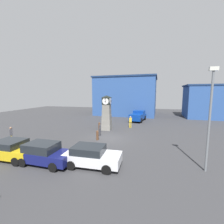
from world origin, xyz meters
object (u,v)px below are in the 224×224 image
clock_tower (107,114)px  street_lamp_near_road (210,113)px  pickup_truck (138,116)px  bollard_near_tower (99,126)px  bollard_far_row (100,132)px  bollard_end_row (97,135)px  pedestrian_near_bench (130,121)px  pedestrian_crossing_lot (11,134)px  bollard_mid_row (100,129)px  car_navy_sedan (12,149)px  car_near_tower (44,153)px  car_by_building (92,156)px

clock_tower → street_lamp_near_road: street_lamp_near_road is taller
pickup_truck → street_lamp_near_road: street_lamp_near_road is taller
bollard_near_tower → bollard_far_row: 2.65m
bollard_end_row → pedestrian_near_bench: (2.83, 6.73, 0.45)m
pedestrian_crossing_lot → street_lamp_near_road: (17.51, -1.47, 2.91)m
pickup_truck → bollard_mid_row: bearing=-113.6°
bollard_end_row → car_navy_sedan: 7.85m
bollard_end_row → street_lamp_near_road: (9.21, -4.60, 3.35)m
bollard_far_row → pedestrian_near_bench: pedestrian_near_bench is taller
bollard_far_row → pedestrian_near_bench: size_ratio=0.57×
car_near_tower → pedestrian_near_bench: 13.78m
car_navy_sedan → bollard_end_row: bearing=50.9°
bollard_near_tower → car_near_tower: size_ratio=0.28×
pickup_truck → street_lamp_near_road: (5.67, -17.26, 2.96)m
clock_tower → bollard_near_tower: size_ratio=4.27×
bollard_near_tower → pickup_truck: (4.70, 8.54, 0.36)m
pedestrian_crossing_lot → pedestrian_near_bench: bearing=41.5°
bollard_end_row → pickup_truck: bearing=74.4°
car_navy_sedan → street_lamp_near_road: 14.58m
bollard_far_row → bollard_end_row: bearing=-81.0°
car_near_tower → clock_tower: bearing=81.4°
bollard_end_row → car_by_building: bearing=-74.6°
bollard_mid_row → pedestrian_crossing_lot: size_ratio=0.62×
clock_tower → bollard_near_tower: (-0.89, -0.58, -1.73)m
bollard_mid_row → pedestrian_crossing_lot: (-7.61, -6.10, 0.45)m
pickup_truck → car_navy_sedan: bearing=-114.4°
bollard_mid_row → bollard_end_row: 3.05m
clock_tower → bollard_end_row: size_ratio=4.51×
car_by_building → pedestrian_crossing_lot: (-9.87, 2.59, 0.23)m
clock_tower → pedestrian_near_bench: clock_tower is taller
bollard_mid_row → car_navy_sedan: size_ratio=0.27×
bollard_far_row → bollard_end_row: size_ratio=0.92×
clock_tower → car_by_building: (1.84, -10.42, -1.55)m
bollard_mid_row → clock_tower: bearing=76.2°
car_near_tower → pedestrian_crossing_lot: 7.08m
clock_tower → car_near_tower: size_ratio=1.17×
pickup_truck → pedestrian_crossing_lot: size_ratio=3.21×
clock_tower → car_near_tower: bearing=-98.6°
car_by_building → bollard_mid_row: bearing=104.6°
car_navy_sedan → pedestrian_near_bench: pedestrian_near_bench is taller
car_navy_sedan → car_near_tower: size_ratio=0.94×
pedestrian_near_bench → street_lamp_near_road: size_ratio=0.26×
clock_tower → bollard_far_row: (0.01, -3.07, -1.80)m
car_navy_sedan → car_near_tower: 3.03m
pedestrian_crossing_lot → car_navy_sedan: bearing=-41.6°
bollard_mid_row → street_lamp_near_road: bearing=-37.4°
bollard_far_row → bollard_end_row: (0.26, -1.63, 0.04)m
bollard_end_row → car_by_building: (1.58, -5.71, 0.21)m
bollard_far_row → car_near_tower: bearing=-102.0°
car_navy_sedan → car_by_building: size_ratio=0.96×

